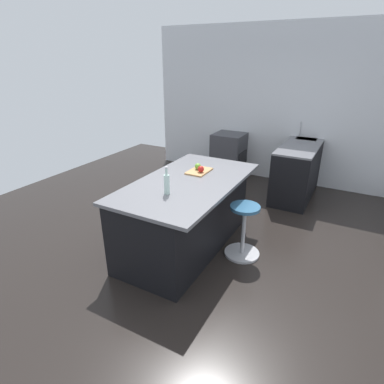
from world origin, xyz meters
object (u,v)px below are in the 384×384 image
(stool_by_window, at_px, (243,232))
(water_bottle, at_px, (167,183))
(oven_range, at_px, (229,155))
(kitchen_island, at_px, (185,213))
(cutting_board, at_px, (199,171))
(apple_green, at_px, (198,166))
(apple_red, at_px, (201,169))

(stool_by_window, xyz_separation_m, water_bottle, (0.61, -0.70, 0.73))
(oven_range, bearing_deg, kitchen_island, 11.06)
(stool_by_window, relative_size, cutting_board, 1.89)
(stool_by_window, relative_size, apple_green, 8.33)
(cutting_board, xyz_separation_m, apple_red, (0.05, 0.05, 0.05))
(apple_green, bearing_deg, water_bottle, 3.89)
(kitchen_island, xyz_separation_m, stool_by_window, (-0.15, 0.74, -0.15))
(kitchen_island, height_order, apple_green, apple_green)
(cutting_board, bearing_deg, oven_range, -167.06)
(stool_by_window, height_order, apple_red, apple_red)
(oven_range, bearing_deg, apple_green, 12.30)
(kitchen_island, distance_m, cutting_board, 0.58)
(apple_red, bearing_deg, oven_range, -166.21)
(kitchen_island, distance_m, water_bottle, 0.74)
(oven_range, relative_size, kitchen_island, 0.44)
(cutting_board, bearing_deg, apple_red, 46.16)
(kitchen_island, relative_size, water_bottle, 6.52)
(oven_range, relative_size, stool_by_window, 1.31)
(apple_green, distance_m, apple_red, 0.11)
(cutting_board, xyz_separation_m, water_bottle, (0.80, 0.02, 0.11))
(kitchen_island, relative_size, apple_green, 24.96)
(oven_range, distance_m, stool_by_window, 2.89)
(kitchen_island, distance_m, stool_by_window, 0.77)
(oven_range, distance_m, kitchen_island, 2.79)
(oven_range, bearing_deg, water_bottle, 10.14)
(stool_by_window, xyz_separation_m, apple_green, (-0.22, -0.76, 0.67))
(apple_green, relative_size, water_bottle, 0.26)
(oven_range, height_order, apple_red, apple_red)
(kitchen_island, xyz_separation_m, cutting_board, (-0.35, 0.01, 0.47))
(kitchen_island, bearing_deg, water_bottle, 4.52)
(kitchen_island, relative_size, cutting_board, 5.66)
(kitchen_island, distance_m, apple_green, 0.64)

